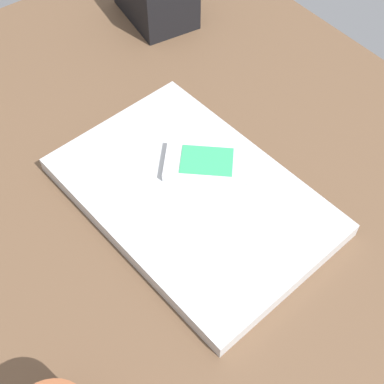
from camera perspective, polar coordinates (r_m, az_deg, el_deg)
desk_surface at (r=71.99cm, az=3.85°, el=-2.72°), size 120.00×80.00×3.00cm
laptop_closed at (r=70.65cm, az=-0.00°, el=-0.44°), size 37.41×26.49×2.22cm
cell_phone_on_laptop at (r=71.90cm, az=1.57°, el=3.04°), size 12.19×12.47×1.31cm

